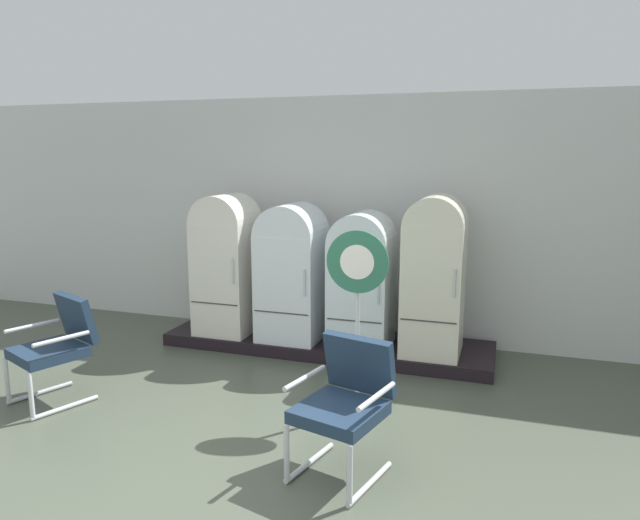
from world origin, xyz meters
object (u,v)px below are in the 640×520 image
(refrigerator_1, at_px, (292,268))
(armchair_right, at_px, (346,398))
(refrigerator_3, at_px, (434,270))
(armchair_left, at_px, (57,342))
(refrigerator_0, at_px, (227,260))
(sign_stand, at_px, (357,319))
(refrigerator_2, at_px, (362,276))

(refrigerator_1, relative_size, armchair_right, 1.61)
(refrigerator_3, relative_size, armchair_right, 1.75)
(refrigerator_1, xyz_separation_m, armchair_left, (-1.51, -1.93, -0.40))
(refrigerator_3, bearing_deg, refrigerator_0, -179.83)
(refrigerator_0, distance_m, sign_stand, 2.35)
(refrigerator_1, height_order, armchair_right, refrigerator_1)
(refrigerator_0, distance_m, refrigerator_3, 2.36)
(refrigerator_2, bearing_deg, refrigerator_3, 1.19)
(armchair_left, bearing_deg, refrigerator_3, 32.10)
(refrigerator_2, relative_size, armchair_left, 1.54)
(refrigerator_0, height_order, sign_stand, refrigerator_0)
(refrigerator_3, relative_size, sign_stand, 1.04)
(armchair_left, xyz_separation_m, armchair_right, (2.76, -0.33, 0.00))
(refrigerator_1, bearing_deg, sign_stand, -51.26)
(armchair_left, bearing_deg, refrigerator_1, 52.01)
(refrigerator_2, height_order, refrigerator_3, refrigerator_3)
(sign_stand, bearing_deg, armchair_left, -168.13)
(refrigerator_2, distance_m, refrigerator_3, 0.76)
(refrigerator_3, bearing_deg, refrigerator_2, -178.81)
(sign_stand, bearing_deg, refrigerator_3, 71.60)
(refrigerator_1, bearing_deg, armchair_right, -60.89)
(armchair_left, bearing_deg, refrigerator_2, 39.54)
(refrigerator_2, distance_m, armchair_right, 2.32)
(armchair_left, relative_size, armchair_right, 1.00)
(refrigerator_3, distance_m, sign_stand, 1.46)
(refrigerator_2, bearing_deg, armchair_left, -140.46)
(refrigerator_3, bearing_deg, armchair_left, -147.90)
(refrigerator_0, height_order, refrigerator_3, refrigerator_3)
(armchair_right, bearing_deg, refrigerator_3, 82.30)
(refrigerator_1, bearing_deg, refrigerator_0, -179.36)
(refrigerator_2, relative_size, armchair_right, 1.54)
(refrigerator_3, distance_m, armchair_left, 3.65)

